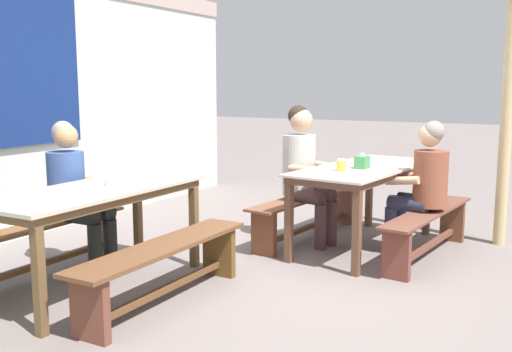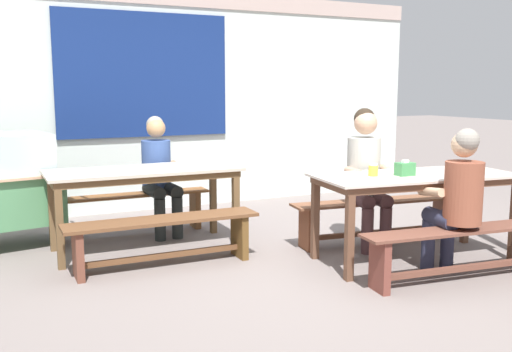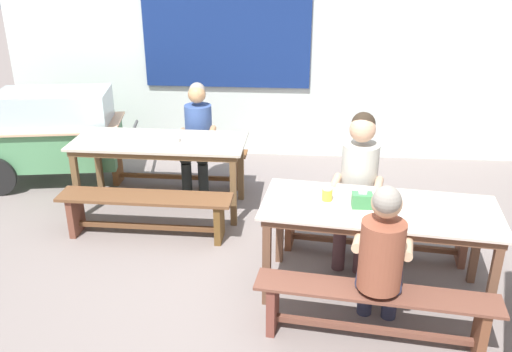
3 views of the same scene
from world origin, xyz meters
name	(u,v)px [view 1 (image 1 of 3)]	position (x,y,z in m)	size (l,w,h in m)	color
ground_plane	(288,273)	(0.00, 0.00, 0.00)	(40.00, 40.00, 0.00)	slate
backdrop_wall	(30,94)	(-0.02, 2.83, 1.40)	(6.68, 0.23, 2.67)	silver
dining_table_far	(96,198)	(-0.99, 1.08, 0.68)	(1.75, 0.75, 0.76)	#BCB4A1
dining_table_near	(365,174)	(1.03, -0.28, 0.69)	(1.84, 0.95, 0.76)	beige
bench_far_back	(41,242)	(-0.98, 1.68, 0.28)	(1.64, 0.28, 0.42)	brown
bench_far_front	(164,263)	(-1.00, 0.47, 0.29)	(1.63, 0.34, 0.42)	brown
bench_near_back	(307,210)	(1.11, 0.32, 0.28)	(1.77, 0.49, 0.42)	brown
bench_near_front	(428,227)	(0.96, -0.88, 0.27)	(1.66, 0.45, 0.42)	brown
person_center_facing	(74,188)	(-0.69, 1.60, 0.67)	(0.41, 0.57, 1.21)	#222625
person_right_near_table	(304,166)	(0.93, 0.28, 0.74)	(0.48, 0.54, 1.31)	#4D3133
person_near_front	(422,181)	(0.99, -0.81, 0.67)	(0.45, 0.52, 1.20)	#2D2F48
tissue_box	(362,162)	(0.90, -0.30, 0.82)	(0.15, 0.10, 0.13)	#3E8A4D
condiment_jar	(341,165)	(0.64, -0.19, 0.81)	(0.08, 0.08, 0.11)	yellow
soup_bowl	(113,182)	(-0.83, 1.05, 0.78)	(0.13, 0.13, 0.04)	silver
wooden_support_post	(507,109)	(1.76, -1.38, 1.28)	(0.11, 0.11, 2.56)	tan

